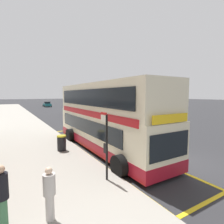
# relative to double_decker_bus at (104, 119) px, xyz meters

# --- Properties ---
(ground_plane) EXTENTS (260.00, 260.00, 0.00)m
(ground_plane) POSITION_rel_double_decker_bus_xyz_m (2.46, 27.83, -2.07)
(ground_plane) COLOR #28282B
(pavement_near) EXTENTS (6.00, 76.00, 0.14)m
(pavement_near) POSITION_rel_double_decker_bus_xyz_m (-4.54, 27.83, -2.00)
(pavement_near) COLOR gray
(pavement_near) RESTS_ON ground
(double_decker_bus) EXTENTS (3.25, 11.20, 4.40)m
(double_decker_bus) POSITION_rel_double_decker_bus_xyz_m (0.00, 0.00, 0.00)
(double_decker_bus) COLOR beige
(double_decker_bus) RESTS_ON ground
(bus_bay_markings) EXTENTS (3.04, 14.66, 0.01)m
(bus_bay_markings) POSITION_rel_double_decker_bus_xyz_m (-0.03, 0.10, -2.06)
(bus_bay_markings) COLOR gold
(bus_bay_markings) RESTS_ON ground
(bus_stop_sign) EXTENTS (0.09, 0.51, 2.80)m
(bus_stop_sign) POSITION_rel_double_decker_bus_xyz_m (-2.16, -4.13, -0.29)
(bus_stop_sign) COLOR black
(bus_stop_sign) RESTS_ON pavement_near
(parked_car_maroon_far) EXTENTS (2.09, 4.20, 1.62)m
(parked_car_maroon_far) POSITION_rel_double_decker_bus_xyz_m (5.07, 20.87, -1.27)
(parked_car_maroon_far) COLOR maroon
(parked_car_maroon_far) RESTS_ON ground
(parked_car_teal_ahead) EXTENTS (2.09, 4.20, 1.62)m
(parked_car_teal_ahead) POSITION_rel_double_decker_bus_xyz_m (5.07, 45.80, -1.27)
(parked_car_teal_ahead) COLOR #196066
(parked_car_teal_ahead) RESTS_ON ground
(pedestrian_waiting_near_sign) EXTENTS (0.34, 0.34, 1.76)m
(pedestrian_waiting_near_sign) POSITION_rel_double_decker_bus_xyz_m (-5.84, -5.23, -0.96)
(pedestrian_waiting_near_sign) COLOR #3F724C
(pedestrian_waiting_near_sign) RESTS_ON pavement_near
(pedestrian_further_back) EXTENTS (0.34, 0.34, 1.55)m
(pedestrian_further_back) POSITION_rel_double_decker_bus_xyz_m (-4.71, -5.46, -1.09)
(pedestrian_further_back) COLOR #B7B2AD
(pedestrian_further_back) RESTS_ON pavement_near
(litter_bin) EXTENTS (0.57, 0.57, 0.97)m
(litter_bin) POSITION_rel_double_decker_bus_xyz_m (-2.72, 0.68, -1.44)
(litter_bin) COLOR black
(litter_bin) RESTS_ON pavement_near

